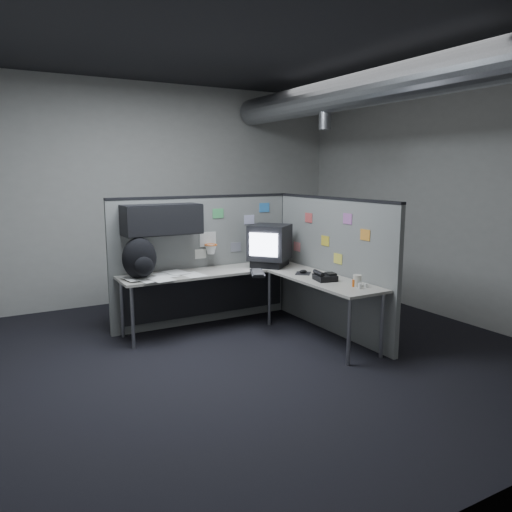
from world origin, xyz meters
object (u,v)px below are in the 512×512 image
keyboard (257,273)px  phone (325,277)px  desk (242,282)px  backpack (140,259)px  monitor (270,245)px

keyboard → phone: phone is taller
desk → backpack: (-1.17, 0.24, 0.35)m
desk → phone: 1.03m
monitor → keyboard: 0.61m
desk → monitor: size_ratio=3.54×
phone → desk: bearing=147.2°
keyboard → phone: 0.82m
keyboard → monitor: bearing=23.1°
keyboard → backpack: 1.36m
monitor → desk: bearing=-153.6°
backpack → keyboard: bearing=1.3°
desk → phone: (0.59, -0.83, 0.16)m
monitor → keyboard: (-0.40, -0.38, -0.26)m
phone → backpack: bearing=170.5°
desk → keyboard: keyboard is taller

